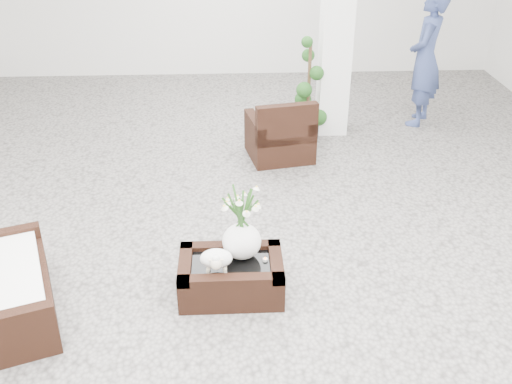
{
  "coord_description": "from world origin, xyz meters",
  "views": [
    {
      "loc": [
        -0.23,
        -5.0,
        3.33
      ],
      "look_at": [
        0.0,
        -0.1,
        0.62
      ],
      "focal_mm": 41.65,
      "sensor_mm": 36.0,
      "label": 1
    }
  ],
  "objects_px": {
    "armchair": "(280,127)",
    "topiary": "(309,88)",
    "coffee_table": "(231,278)",
    "loveseat": "(8,280)"
  },
  "relations": [
    {
      "from": "coffee_table",
      "to": "topiary",
      "type": "xyz_separation_m",
      "value": [
        1.1,
        3.44,
        0.53
      ]
    },
    {
      "from": "coffee_table",
      "to": "armchair",
      "type": "bearing_deg",
      "value": 76.76
    },
    {
      "from": "coffee_table",
      "to": "loveseat",
      "type": "height_order",
      "value": "loveseat"
    },
    {
      "from": "coffee_table",
      "to": "armchair",
      "type": "xyz_separation_m",
      "value": [
        0.66,
        2.79,
        0.25
      ]
    },
    {
      "from": "coffee_table",
      "to": "topiary",
      "type": "bearing_deg",
      "value": 72.33
    },
    {
      "from": "armchair",
      "to": "topiary",
      "type": "relative_size",
      "value": 0.6
    },
    {
      "from": "coffee_table",
      "to": "armchair",
      "type": "height_order",
      "value": "armchair"
    },
    {
      "from": "loveseat",
      "to": "coffee_table",
      "type": "bearing_deg",
      "value": -103.91
    },
    {
      "from": "topiary",
      "to": "loveseat",
      "type": "bearing_deg",
      "value": -128.84
    },
    {
      "from": "armchair",
      "to": "topiary",
      "type": "bearing_deg",
      "value": -134.8
    }
  ]
}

